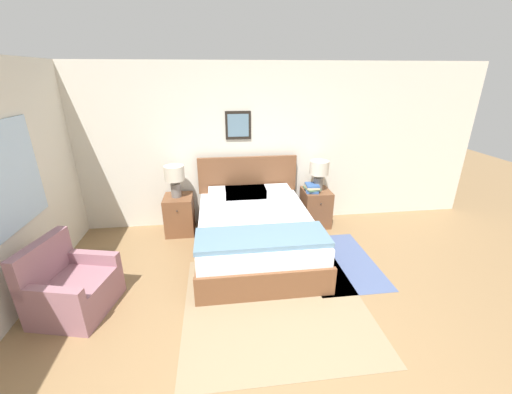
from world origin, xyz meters
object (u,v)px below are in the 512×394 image
Objects in this scene: nightstand_near_window at (180,214)px; table_lamp_by_door at (319,171)px; bed at (255,232)px; armchair at (71,288)px; nightstand_by_door at (315,207)px; table_lamp_near_window at (175,176)px.

table_lamp_by_door is at bearing 0.09° from nightstand_near_window.
nightstand_near_window is at bearing 145.79° from bed.
armchair is 3.65m from nightstand_by_door.
nightstand_by_door is at bearing 34.14° from bed.
table_lamp_by_door reaches higher than armchair.
bed is 1.36m from nightstand_by_door.
table_lamp_near_window is (0.96, 1.70, 0.68)m from armchair.
table_lamp_by_door is at bearing 14.35° from nightstand_by_door.
nightstand_near_window is 2.25m from nightstand_by_door.
table_lamp_near_window is at bearing 164.12° from armchair.
armchair is 1.79× the size of table_lamp_by_door.
table_lamp_near_window reaches higher than armchair.
table_lamp_by_door is at bearing 131.29° from armchair.
table_lamp_near_window is 2.28m from table_lamp_by_door.
bed is 1.51m from table_lamp_near_window.
nightstand_near_window is 1.00× the size of nightstand_by_door.
nightstand_by_door is (3.23, 1.70, 0.03)m from armchair.
nightstand_near_window and nightstand_by_door have the same top height.
bed is 1.36m from nightstand_near_window.
bed is 2.30m from armchair.
table_lamp_near_window is at bearing 180.00° from table_lamp_by_door.
bed reaches higher than table_lamp_near_window.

